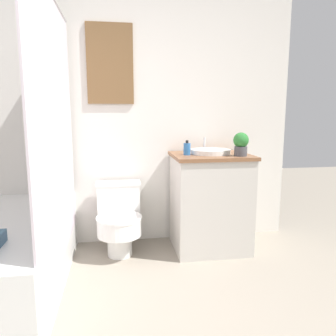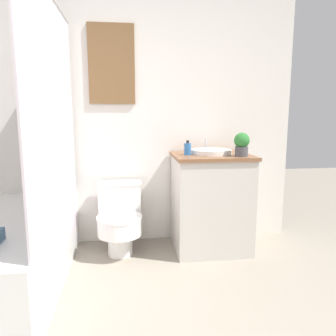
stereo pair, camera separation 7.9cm
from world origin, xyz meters
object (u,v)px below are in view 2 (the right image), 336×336
(sink, at_px, (211,152))
(soap_bottle, at_px, (188,149))
(toilet, at_px, (120,217))
(potted_plant, at_px, (242,144))

(sink, xyz_separation_m, soap_bottle, (-0.22, -0.04, 0.03))
(sink, relative_size, soap_bottle, 3.10)
(toilet, relative_size, sink, 1.56)
(sink, bearing_deg, toilet, 179.25)
(sink, relative_size, potted_plant, 1.98)
(toilet, bearing_deg, potted_plant, -10.77)
(sink, bearing_deg, soap_bottle, -168.72)
(toilet, height_order, potted_plant, potted_plant)
(toilet, distance_m, potted_plant, 1.22)
(sink, xyz_separation_m, potted_plant, (0.21, -0.18, 0.08))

